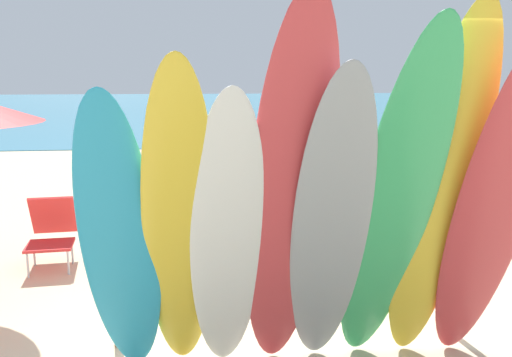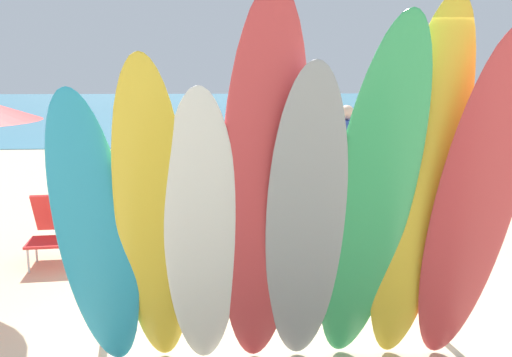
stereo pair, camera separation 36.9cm
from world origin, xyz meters
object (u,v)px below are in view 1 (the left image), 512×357
(beachgoer_strolling, at_px, (338,150))
(beachgoer_near_rack, at_px, (284,146))
(surfboard_yellow_1, at_px, (180,233))
(surfboard_grey_4, at_px, (330,232))
(surfboard_yellow_6, at_px, (438,203))
(surfboard_red_3, at_px, (289,205))
(surfboard_white_2, at_px, (227,244))
(beach_chair_red, at_px, (52,230))
(surfboard_red_7, at_px, (491,217))
(beachgoer_photographing, at_px, (283,172))
(beachgoer_midbeach, at_px, (310,138))
(surfboard_rack, at_px, (288,276))
(surfboard_teal_0, at_px, (120,246))
(surfboard_green_5, at_px, (393,213))

(beachgoer_strolling, bearing_deg, beachgoer_near_rack, 55.99)
(surfboard_yellow_1, height_order, surfboard_grey_4, surfboard_yellow_1)
(surfboard_yellow_6, bearing_deg, surfboard_red_3, -177.59)
(surfboard_white_2, distance_m, surfboard_grey_4, 0.70)
(surfboard_yellow_6, relative_size, beach_chair_red, 3.53)
(surfboard_red_7, relative_size, beach_chair_red, 3.38)
(surfboard_yellow_1, height_order, beachgoer_photographing, surfboard_yellow_1)
(surfboard_yellow_6, xyz_separation_m, beachgoer_strolling, (0.62, 5.03, -0.35))
(surfboard_red_3, xyz_separation_m, beachgoer_strolling, (1.66, 5.06, -0.37))
(surfboard_white_2, height_order, beachgoer_midbeach, surfboard_white_2)
(surfboard_rack, height_order, surfboard_grey_4, surfboard_grey_4)
(surfboard_rack, height_order, surfboard_yellow_6, surfboard_yellow_6)
(surfboard_teal_0, relative_size, beachgoer_midbeach, 1.51)
(surfboard_white_2, height_order, beachgoer_photographing, surfboard_white_2)
(surfboard_white_2, bearing_deg, beachgoer_midbeach, 72.05)
(surfboard_red_7, bearing_deg, surfboard_rack, 148.79)
(surfboard_yellow_6, relative_size, beachgoer_near_rack, 1.61)
(surfboard_green_5, height_order, beachgoer_midbeach, surfboard_green_5)
(surfboard_teal_0, xyz_separation_m, surfboard_yellow_1, (0.40, -0.06, 0.10))
(surfboard_teal_0, height_order, beachgoer_near_rack, surfboard_teal_0)
(surfboard_rack, relative_size, surfboard_white_2, 1.27)
(beachgoer_photographing, bearing_deg, surfboard_teal_0, 79.25)
(surfboard_grey_4, xyz_separation_m, beachgoer_near_rack, (0.57, 5.41, -0.14))
(surfboard_grey_4, bearing_deg, beachgoer_strolling, 77.39)
(surfboard_yellow_1, height_order, surfboard_red_3, surfboard_red_3)
(beach_chair_red, bearing_deg, surfboard_red_7, -44.06)
(surfboard_grey_4, bearing_deg, beachgoer_photographing, 88.67)
(surfboard_teal_0, distance_m, surfboard_grey_4, 1.41)
(surfboard_green_5, relative_size, beachgoer_photographing, 1.72)
(surfboard_teal_0, height_order, beach_chair_red, surfboard_teal_0)
(surfboard_grey_4, bearing_deg, surfboard_yellow_1, -179.63)
(beachgoer_photographing, bearing_deg, surfboard_white_2, 89.99)
(surfboard_yellow_1, bearing_deg, beach_chair_red, 116.94)
(beachgoer_photographing, bearing_deg, beachgoer_midbeach, -91.18)
(surfboard_red_7, distance_m, beachgoer_near_rack, 5.51)
(surfboard_green_5, bearing_deg, surfboard_grey_4, 170.92)
(surfboard_white_2, height_order, surfboard_grey_4, surfboard_grey_4)
(surfboard_white_2, xyz_separation_m, surfboard_yellow_6, (1.44, -0.04, 0.26))
(surfboard_red_3, xyz_separation_m, surfboard_grey_4, (0.29, 0.02, -0.20))
(surfboard_teal_0, bearing_deg, beachgoer_near_rack, 74.01)
(surfboard_teal_0, height_order, beachgoer_photographing, surfboard_teal_0)
(beachgoer_midbeach, bearing_deg, beachgoer_photographing, -100.79)
(surfboard_red_7, xyz_separation_m, beachgoer_near_rack, (-0.52, 5.48, -0.24))
(beachgoer_strolling, bearing_deg, beachgoer_midbeach, -12.06)
(surfboard_red_7, relative_size, beachgoer_near_rack, 1.54)
(surfboard_red_7, bearing_deg, surfboard_white_2, 179.61)
(surfboard_grey_4, height_order, beachgoer_strolling, surfboard_grey_4)
(surfboard_green_5, bearing_deg, surfboard_teal_0, 170.97)
(surfboard_red_3, xyz_separation_m, beachgoer_near_rack, (0.86, 5.43, -0.34))
(surfboard_yellow_1, bearing_deg, beachgoer_near_rack, 72.05)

